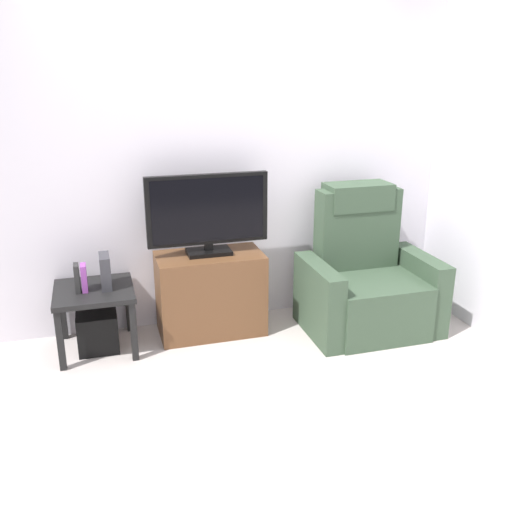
% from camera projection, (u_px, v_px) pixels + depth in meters
% --- Properties ---
extents(ground_plane, '(6.40, 6.40, 0.00)m').
position_uv_depth(ground_plane, '(257.00, 387.00, 3.56)').
color(ground_plane, '#BCB2AD').
extents(wall_back, '(6.40, 0.06, 2.60)m').
position_uv_depth(wall_back, '(214.00, 155.00, 4.17)').
color(wall_back, silver).
rests_on(wall_back, ground).
extents(tv_stand, '(0.78, 0.42, 0.62)m').
position_uv_depth(tv_stand, '(211.00, 293.00, 4.21)').
color(tv_stand, brown).
rests_on(tv_stand, ground).
extents(television, '(0.88, 0.20, 0.59)m').
position_uv_depth(television, '(208.00, 213.00, 4.03)').
color(television, black).
rests_on(television, tv_stand).
extents(recliner_armchair, '(0.98, 0.78, 1.08)m').
position_uv_depth(recliner_armchair, '(366.00, 280.00, 4.31)').
color(recliner_armchair, '#384C38').
rests_on(recliner_armchair, ground).
extents(side_table, '(0.54, 0.54, 0.46)m').
position_uv_depth(side_table, '(94.00, 299.00, 3.92)').
color(side_table, black).
rests_on(side_table, ground).
extents(subwoofer_box, '(0.28, 0.28, 0.28)m').
position_uv_depth(subwoofer_box, '(98.00, 331.00, 4.00)').
color(subwoofer_box, black).
rests_on(subwoofer_box, ground).
extents(book_leftmost, '(0.03, 0.10, 0.20)m').
position_uv_depth(book_leftmost, '(77.00, 278.00, 3.82)').
color(book_leftmost, '#262626').
rests_on(book_leftmost, side_table).
extents(book_middle, '(0.04, 0.10, 0.19)m').
position_uv_depth(book_middle, '(84.00, 278.00, 3.84)').
color(book_middle, purple).
rests_on(book_middle, side_table).
extents(game_console, '(0.07, 0.20, 0.24)m').
position_uv_depth(game_console, '(105.00, 271.00, 3.90)').
color(game_console, '#333338').
rests_on(game_console, side_table).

